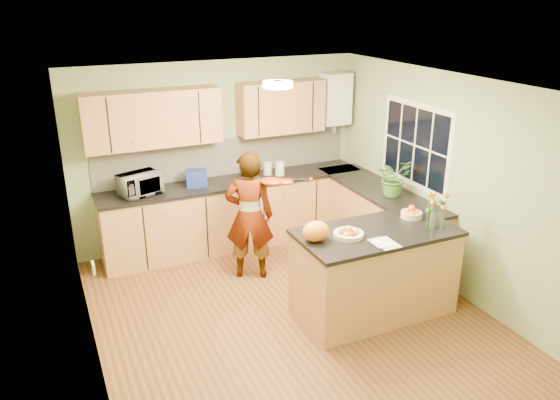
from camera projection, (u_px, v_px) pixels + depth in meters
name	position (u px, v px, depth m)	size (l,w,h in m)	color
floor	(289.00, 314.00, 5.99)	(4.50, 4.50, 0.00)	brown
ceiling	(291.00, 85.00, 5.10)	(4.00, 4.50, 0.02)	silver
wall_back	(219.00, 154.00, 7.46)	(4.00, 0.02, 2.50)	#8AA475
wall_front	(435.00, 322.00, 3.63)	(4.00, 0.02, 2.50)	#8AA475
wall_left	(84.00, 244.00, 4.77)	(0.02, 4.50, 2.50)	#8AA475
wall_right	(446.00, 182.00, 6.32)	(0.02, 4.50, 2.50)	#8AA475
back_counter	(235.00, 213.00, 7.52)	(3.64, 0.62, 0.94)	#B37447
right_counter	(378.00, 222.00, 7.20)	(0.62, 2.24, 0.94)	#B37447
splashback	(227.00, 156.00, 7.50)	(3.60, 0.02, 0.52)	beige
upper_cabinets	(209.00, 114.00, 7.03)	(3.20, 0.34, 0.70)	#B37447
boiler	(335.00, 99.00, 7.75)	(0.40, 0.30, 0.86)	white
window_right	(415.00, 145.00, 6.72)	(0.01, 1.30, 1.05)	white
light_switch	(93.00, 268.00, 4.25)	(0.02, 0.09, 0.09)	white
ceiling_lamp	(278.00, 85.00, 5.37)	(0.30, 0.30, 0.07)	#FFEABF
peninsula_island	(374.00, 272.00, 5.88)	(1.70, 0.87, 0.97)	#B37447
fruit_dish	(349.00, 232.00, 5.56)	(0.31, 0.31, 0.11)	beige
orange_bowl	(411.00, 213.00, 6.03)	(0.23, 0.23, 0.13)	beige
flower_vase	(437.00, 203.00, 5.69)	(0.23, 0.23, 0.43)	silver
orange_bag	(316.00, 231.00, 5.45)	(0.28, 0.23, 0.21)	orange
papers	(386.00, 243.00, 5.42)	(0.20, 0.28, 0.01)	white
violinist	(249.00, 216.00, 6.55)	(0.58, 0.38, 1.60)	#EAB38F
violin	(272.00, 181.00, 6.27)	(0.62, 0.25, 0.12)	#540E05
microwave	(140.00, 184.00, 6.79)	(0.49, 0.33, 0.27)	white
blue_box	(196.00, 178.00, 7.10)	(0.27, 0.20, 0.21)	navy
kettle	(248.00, 171.00, 7.38)	(0.14, 0.14, 0.27)	silver
jar_cream	(268.00, 168.00, 7.56)	(0.11, 0.11, 0.18)	beige
jar_white	(280.00, 168.00, 7.54)	(0.12, 0.12, 0.19)	white
potted_plant	(394.00, 177.00, 6.73)	(0.42, 0.37, 0.47)	#3D7D29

